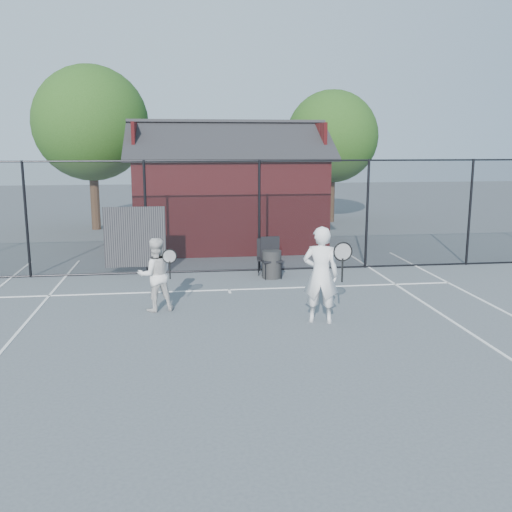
{
  "coord_description": "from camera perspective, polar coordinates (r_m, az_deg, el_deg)",
  "views": [
    {
      "loc": [
        -1.09,
        -10.07,
        3.4
      ],
      "look_at": [
        0.45,
        1.51,
        1.1
      ],
      "focal_mm": 40.0,
      "sensor_mm": 36.0,
      "label": 1
    }
  ],
  "objects": [
    {
      "name": "tree_right",
      "position": [
        25.44,
        7.61,
        11.73
      ],
      "size": [
        3.97,
        3.97,
        5.7
      ],
      "color": "#342714",
      "rests_on": "ground"
    },
    {
      "name": "chair_left",
      "position": [
        14.64,
        1.58,
        -0.24
      ],
      "size": [
        0.52,
        0.54,
        1.03
      ],
      "primitive_type": "cube",
      "rotation": [
        0.0,
        0.0,
        0.06
      ],
      "color": "black",
      "rests_on": "ground"
    },
    {
      "name": "tree_left",
      "position": [
        23.83,
        -16.18,
        12.6
      ],
      "size": [
        4.48,
        4.48,
        6.44
      ],
      "color": "#342714",
      "rests_on": "ground"
    },
    {
      "name": "chair_right",
      "position": [
        15.08,
        0.94,
        -0.13
      ],
      "size": [
        0.48,
        0.49,
        0.91
      ],
      "primitive_type": "cube",
      "rotation": [
        0.0,
        0.0,
        -0.09
      ],
      "color": "black",
      "rests_on": "ground"
    },
    {
      "name": "ground",
      "position": [
        10.68,
        -1.34,
        -7.42
      ],
      "size": [
        80.0,
        80.0,
        0.0
      ],
      "primitive_type": "plane",
      "color": "#494F54",
      "rests_on": "ground"
    },
    {
      "name": "clubhouse",
      "position": [
        19.22,
        -2.8,
        5.77
      ],
      "size": [
        6.5,
        4.36,
        4.19
      ],
      "color": "maroon",
      "rests_on": "ground"
    },
    {
      "name": "player_back",
      "position": [
        11.9,
        -10.03,
        -1.84
      ],
      "size": [
        0.88,
        0.74,
        1.52
      ],
      "color": "silver",
      "rests_on": "ground"
    },
    {
      "name": "fence",
      "position": [
        15.21,
        -4.56,
        3.72
      ],
      "size": [
        22.04,
        3.0,
        3.0
      ],
      "color": "black",
      "rests_on": "ground"
    },
    {
      "name": "waste_bin",
      "position": [
        14.67,
        1.59,
        -0.84
      ],
      "size": [
        0.6,
        0.6,
        0.71
      ],
      "primitive_type": "cylinder",
      "rotation": [
        0.0,
        0.0,
        0.25
      ],
      "color": "#252525",
      "rests_on": "ground"
    },
    {
      "name": "player_front",
      "position": [
        10.98,
        6.5,
        -1.86
      ],
      "size": [
        0.89,
        0.71,
        1.88
      ],
      "color": "silver",
      "rests_on": "ground"
    },
    {
      "name": "court_lines",
      "position": [
        9.44,
        -0.45,
        -9.92
      ],
      "size": [
        11.02,
        18.0,
        0.01
      ],
      "color": "silver",
      "rests_on": "ground"
    }
  ]
}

